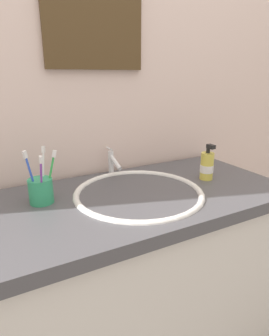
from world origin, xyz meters
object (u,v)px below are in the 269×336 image
object	(u,v)px
toothbrush_purple	(41,177)
wall_mirror	(94,13)
toothbrush_cup	(41,191)
toothbrush_white	(43,169)
soap_dispenser	(207,166)
toothbrush_green	(51,172)
faucet	(112,162)
toothbrush_blue	(31,174)

from	to	relation	value
toothbrush_purple	wall_mirror	distance (m)	0.67
toothbrush_cup	wall_mirror	distance (m)	0.71
toothbrush_white	soap_dispenser	world-z (taller)	toothbrush_white
toothbrush_purple	soap_dispenser	xyz separation A→B (m)	(0.67, -0.05, -0.05)
toothbrush_white	toothbrush_cup	bearing A→B (deg)	-124.10
toothbrush_cup	toothbrush_green	size ratio (longest dim) A/B	0.49
toothbrush_cup	toothbrush_white	bearing A→B (deg)	55.90
toothbrush_green	toothbrush_purple	bearing A→B (deg)	-138.40
toothbrush_white	faucet	bearing A→B (deg)	21.43
toothbrush_cup	toothbrush_green	distance (m)	0.07
toothbrush_blue	toothbrush_cup	bearing A→B (deg)	24.23
toothbrush_blue	toothbrush_white	size ratio (longest dim) A/B	1.03
toothbrush_blue	toothbrush_purple	size ratio (longest dim) A/B	1.07
toothbrush_green	toothbrush_purple	world-z (taller)	same
toothbrush_blue	toothbrush_white	bearing A→B (deg)	41.55
toothbrush_white	soap_dispenser	size ratio (longest dim) A/B	1.21
toothbrush_blue	toothbrush_white	world-z (taller)	toothbrush_blue
faucet	soap_dispenser	distance (m)	0.41
toothbrush_cup	toothbrush_blue	bearing A→B (deg)	-155.77
soap_dispenser	toothbrush_white	bearing A→B (deg)	169.57
toothbrush_cup	toothbrush_white	size ratio (longest dim) A/B	0.47
toothbrush_cup	soap_dispenser	size ratio (longest dim) A/B	0.57
toothbrush_green	toothbrush_white	bearing A→B (deg)	115.60
soap_dispenser	toothbrush_blue	bearing A→B (deg)	173.69
toothbrush_cup	toothbrush_white	world-z (taller)	toothbrush_white
toothbrush_purple	wall_mirror	size ratio (longest dim) A/B	0.43
toothbrush_cup	wall_mirror	xyz separation A→B (m)	(0.30, 0.21, 0.61)
faucet	toothbrush_blue	size ratio (longest dim) A/B	0.72
toothbrush_white	toothbrush_purple	bearing A→B (deg)	-106.33
toothbrush_white	toothbrush_blue	bearing A→B (deg)	-138.45
toothbrush_green	soap_dispenser	world-z (taller)	toothbrush_green
faucet	toothbrush_cup	distance (m)	0.37
wall_mirror	toothbrush_purple	bearing A→B (deg)	-140.24
faucet	toothbrush_green	world-z (taller)	toothbrush_green
toothbrush_cup	wall_mirror	bearing A→B (deg)	35.02
toothbrush_white	toothbrush_purple	size ratio (longest dim) A/B	1.04
faucet	toothbrush_purple	distance (m)	0.39
faucet	wall_mirror	bearing A→B (deg)	123.59
wall_mirror	faucet	bearing A→B (deg)	-56.41
toothbrush_white	toothbrush_green	bearing A→B (deg)	-64.40
toothbrush_purple	faucet	bearing A→B (deg)	29.87
toothbrush_blue	wall_mirror	xyz separation A→B (m)	(0.33, 0.22, 0.54)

